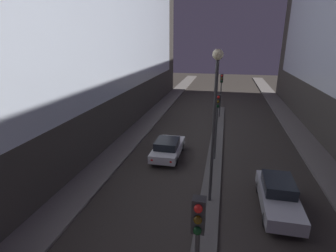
{
  "coord_description": "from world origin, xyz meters",
  "views": [
    {
      "loc": [
        0.4,
        -2.08,
        8.27
      ],
      "look_at": [
        -3.43,
        15.41,
        2.35
      ],
      "focal_mm": 28.0,
      "sensor_mm": 36.0,
      "label": 1
    }
  ],
  "objects_px": {
    "traffic_light_mid": "(217,113)",
    "traffic_light_far": "(221,86)",
    "car_left_lane": "(168,148)",
    "traffic_light_near": "(197,243)",
    "street_lamp": "(215,106)",
    "car_right_lane": "(278,195)"
  },
  "relations": [
    {
      "from": "traffic_light_far",
      "to": "car_left_lane",
      "type": "height_order",
      "value": "traffic_light_far"
    },
    {
      "from": "traffic_light_near",
      "to": "traffic_light_mid",
      "type": "xyz_separation_m",
      "value": [
        0.0,
        12.24,
        0.0
      ]
    },
    {
      "from": "traffic_light_far",
      "to": "street_lamp",
      "type": "xyz_separation_m",
      "value": [
        0.0,
        -16.22,
        1.74
      ]
    },
    {
      "from": "traffic_light_near",
      "to": "car_left_lane",
      "type": "bearing_deg",
      "value": 105.68
    },
    {
      "from": "traffic_light_mid",
      "to": "traffic_light_far",
      "type": "bearing_deg",
      "value": 90.0
    },
    {
      "from": "street_lamp",
      "to": "car_left_lane",
      "type": "height_order",
      "value": "street_lamp"
    },
    {
      "from": "traffic_light_far",
      "to": "car_left_lane",
      "type": "bearing_deg",
      "value": -107.01
    },
    {
      "from": "traffic_light_near",
      "to": "traffic_light_far",
      "type": "relative_size",
      "value": 1.0
    },
    {
      "from": "traffic_light_mid",
      "to": "car_left_lane",
      "type": "relative_size",
      "value": 1.09
    },
    {
      "from": "traffic_light_far",
      "to": "traffic_light_near",
      "type": "bearing_deg",
      "value": -90.0
    },
    {
      "from": "traffic_light_far",
      "to": "car_left_lane",
      "type": "relative_size",
      "value": 1.09
    },
    {
      "from": "traffic_light_far",
      "to": "street_lamp",
      "type": "relative_size",
      "value": 0.6
    },
    {
      "from": "car_left_lane",
      "to": "traffic_light_mid",
      "type": "bearing_deg",
      "value": 1.91
    },
    {
      "from": "traffic_light_far",
      "to": "car_right_lane",
      "type": "height_order",
      "value": "traffic_light_far"
    },
    {
      "from": "traffic_light_mid",
      "to": "street_lamp",
      "type": "height_order",
      "value": "street_lamp"
    },
    {
      "from": "traffic_light_near",
      "to": "car_right_lane",
      "type": "distance_m",
      "value": 8.46
    },
    {
      "from": "street_lamp",
      "to": "car_left_lane",
      "type": "xyz_separation_m",
      "value": [
        -3.4,
        5.1,
        -4.58
      ]
    },
    {
      "from": "street_lamp",
      "to": "car_right_lane",
      "type": "distance_m",
      "value": 5.67
    },
    {
      "from": "traffic_light_near",
      "to": "traffic_light_far",
      "type": "distance_m",
      "value": 23.25
    },
    {
      "from": "street_lamp",
      "to": "car_left_lane",
      "type": "bearing_deg",
      "value": 123.73
    },
    {
      "from": "traffic_light_mid",
      "to": "car_left_lane",
      "type": "distance_m",
      "value": 4.44
    },
    {
      "from": "street_lamp",
      "to": "car_left_lane",
      "type": "distance_m",
      "value": 7.65
    }
  ]
}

